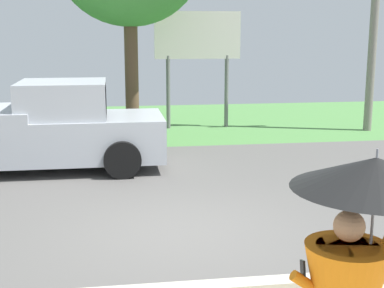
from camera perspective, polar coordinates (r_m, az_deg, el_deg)
The scene contains 4 objects.
ground_plane at distance 11.01m, azimuth -3.11°, elevation -3.88°, with size 40.00×22.00×0.20m.
monk_pedestrian at distance 4.12m, azimuth 16.45°, elevation -13.72°, with size 1.16×1.16×2.13m.
pickup_truck at distance 12.00m, azimuth -15.47°, elevation 1.51°, with size 5.20×2.28×1.88m.
roadside_billboard at distance 16.58m, azimuth 0.60°, elevation 10.46°, with size 2.60×0.12×3.50m.
Camera 1 is at (-0.97, -7.62, 2.90)m, focal length 50.90 mm.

